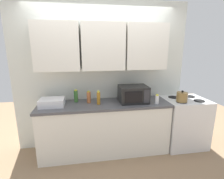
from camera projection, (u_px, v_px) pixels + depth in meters
name	position (u px, v px, depth m)	size (l,w,h in m)	color
ground_plane	(111.00, 179.00, 2.44)	(8.00, 8.00, 0.00)	#937556
wall_back_with_cabinets	(102.00, 62.00, 2.95)	(3.07, 0.38, 2.60)	silver
counter_run	(105.00, 127.00, 3.00)	(2.20, 0.63, 0.90)	white
stove_range	(183.00, 122.00, 3.22)	(0.76, 0.64, 0.91)	silver
kettle	(182.00, 97.00, 2.92)	(0.18, 0.18, 0.20)	olive
microwave	(133.00, 94.00, 2.93)	(0.48, 0.37, 0.28)	black
dish_rack	(52.00, 102.00, 2.74)	(0.38, 0.30, 0.12)	silver
bottle_green_oil	(76.00, 96.00, 2.94)	(0.07, 0.07, 0.22)	#386B2D
bottle_white_jar	(157.00, 99.00, 2.84)	(0.06, 0.06, 0.16)	white
bottle_spice_jar	(89.00, 97.00, 2.89)	(0.07, 0.07, 0.21)	#BC6638
bottle_amber_vinegar	(99.00, 98.00, 2.81)	(0.06, 0.06, 0.23)	#AD701E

